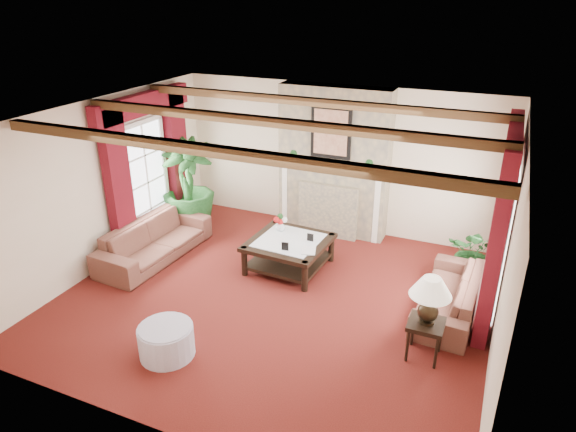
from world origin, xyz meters
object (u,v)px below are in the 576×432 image
at_px(sofa_left, 154,235).
at_px(ottoman, 166,341).
at_px(coffee_table, 289,254).
at_px(side_table, 424,339).
at_px(potted_palm, 190,204).
at_px(sofa_right, 451,288).

relative_size(sofa_left, ottoman, 3.19).
xyz_separation_m(coffee_table, ottoman, (-0.53, -2.62, -0.05)).
bearing_deg(ottoman, side_table, 22.83).
height_order(potted_palm, coffee_table, potted_palm).
distance_m(sofa_left, sofa_right, 4.81).
xyz_separation_m(sofa_left, coffee_table, (2.23, 0.57, -0.17)).
bearing_deg(sofa_right, coffee_table, -92.58).
height_order(sofa_left, ottoman, sofa_left).
bearing_deg(side_table, ottoman, -157.17).
xyz_separation_m(sofa_right, potted_palm, (-4.91, 0.93, 0.10)).
bearing_deg(ottoman, sofa_right, 37.65).
xyz_separation_m(sofa_left, side_table, (4.64, -0.81, -0.17)).
distance_m(potted_palm, side_table, 5.20).
xyz_separation_m(potted_palm, ottoman, (1.82, -3.31, -0.28)).
height_order(sofa_left, potted_palm, potted_palm).
bearing_deg(side_table, potted_palm, 156.43).
relative_size(potted_palm, coffee_table, 1.58).
xyz_separation_m(sofa_left, sofa_right, (4.79, 0.34, -0.05)).
relative_size(sofa_right, potted_palm, 1.01).
relative_size(sofa_left, potted_palm, 1.15).
relative_size(potted_palm, side_table, 3.79).
distance_m(side_table, ottoman, 3.19).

